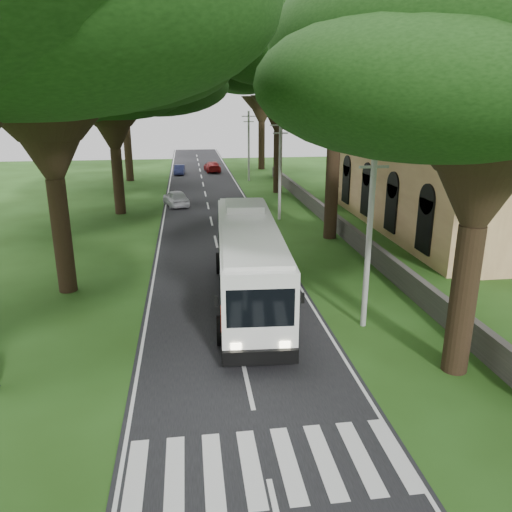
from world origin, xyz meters
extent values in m
plane|color=#224313|center=(0.00, 0.00, 0.00)|extent=(140.00, 140.00, 0.00)
cube|color=black|center=(0.00, 25.00, 0.01)|extent=(8.00, 120.00, 0.04)
cube|color=silver|center=(0.00, -2.00, 0.00)|extent=(8.00, 3.00, 0.01)
cube|color=#383533|center=(9.00, 24.00, 0.60)|extent=(0.35, 50.00, 1.20)
cube|color=tan|center=(18.00, 22.00, 3.20)|extent=(12.00, 22.00, 6.40)
pyramid|color=#595960|center=(18.00, 22.00, 8.60)|extent=(14.00, 24.00, 2.20)
cube|color=tan|center=(15.00, 12.00, 5.00)|extent=(3.00, 3.00, 10.00)
cylinder|color=gray|center=(5.50, 6.00, 4.00)|extent=(0.24, 0.24, 8.00)
cube|color=gray|center=(5.50, 6.00, 7.40)|extent=(1.60, 0.10, 0.10)
cube|color=gray|center=(5.50, 6.00, 6.80)|extent=(1.20, 0.10, 0.10)
cylinder|color=gray|center=(5.50, 26.00, 4.00)|extent=(0.24, 0.24, 8.00)
cube|color=gray|center=(5.50, 26.00, 7.40)|extent=(1.60, 0.10, 0.10)
cube|color=gray|center=(5.50, 26.00, 6.80)|extent=(1.20, 0.10, 0.10)
cylinder|color=gray|center=(5.50, 46.00, 4.00)|extent=(0.24, 0.24, 8.00)
cube|color=gray|center=(5.50, 46.00, 7.40)|extent=(1.60, 0.10, 0.10)
cube|color=gray|center=(5.50, 46.00, 6.80)|extent=(1.20, 0.10, 0.10)
cylinder|color=black|center=(-8.00, 12.00, 2.84)|extent=(0.90, 0.90, 5.68)
cone|color=black|center=(-8.00, 12.00, 7.58)|extent=(3.20, 3.20, 3.80)
ellipsoid|color=black|center=(-8.00, 12.00, 11.63)|extent=(14.80, 14.80, 6.22)
cylinder|color=black|center=(-7.50, 30.00, 2.69)|extent=(0.90, 0.90, 5.39)
cone|color=black|center=(-7.50, 30.00, 7.29)|extent=(3.20, 3.20, 3.80)
ellipsoid|color=black|center=(-7.50, 30.00, 10.97)|extent=(15.94, 15.94, 6.70)
cylinder|color=black|center=(-8.50, 48.00, 3.09)|extent=(0.90, 0.90, 6.18)
cone|color=black|center=(-8.50, 48.00, 8.08)|extent=(3.20, 3.20, 3.80)
ellipsoid|color=black|center=(-8.50, 48.00, 12.74)|extent=(13.72, 13.72, 5.76)
cylinder|color=black|center=(7.50, 2.00, 2.68)|extent=(0.90, 0.90, 5.35)
cone|color=black|center=(7.50, 2.00, 7.25)|extent=(3.20, 3.20, 3.80)
ellipsoid|color=black|center=(7.50, 2.00, 10.90)|extent=(13.69, 13.69, 5.75)
cylinder|color=black|center=(8.00, 20.00, 3.26)|extent=(0.90, 0.90, 6.51)
cone|color=black|center=(8.00, 20.00, 8.41)|extent=(3.20, 3.20, 3.80)
ellipsoid|color=black|center=(8.00, 20.00, 13.48)|extent=(16.35, 16.35, 6.87)
cylinder|color=black|center=(7.50, 38.00, 3.13)|extent=(0.90, 0.90, 6.26)
cone|color=black|center=(7.50, 38.00, 8.16)|extent=(3.20, 3.20, 3.80)
ellipsoid|color=black|center=(7.50, 38.00, 12.91)|extent=(13.11, 13.11, 5.51)
cylinder|color=black|center=(8.50, 56.00, 3.13)|extent=(0.90, 0.90, 6.25)
cone|color=black|center=(8.50, 56.00, 8.15)|extent=(3.20, 3.20, 3.80)
ellipsoid|color=black|center=(8.50, 56.00, 12.90)|extent=(12.94, 12.94, 5.43)
cube|color=white|center=(0.94, 9.35, 2.09)|extent=(3.47, 13.16, 3.20)
cube|color=black|center=(0.96, 9.68, 2.55)|extent=(3.39, 10.78, 1.19)
cube|color=black|center=(0.94, 9.35, 0.54)|extent=(3.51, 13.20, 0.38)
cube|color=#B11C0B|center=(0.94, 9.35, 1.36)|extent=(3.44, 11.86, 0.20)
cube|color=white|center=(0.94, 9.35, 3.75)|extent=(3.22, 12.49, 0.20)
cylinder|color=black|center=(-0.66, 5.10, 0.60)|extent=(0.45, 1.21, 1.19)
cylinder|color=black|center=(2.04, 4.94, 0.60)|extent=(0.45, 1.21, 1.19)
cylinder|color=black|center=(-0.17, 13.55, 0.60)|extent=(0.45, 1.21, 1.19)
cylinder|color=black|center=(2.54, 13.39, 0.60)|extent=(0.45, 1.21, 1.19)
imported|color=silver|center=(-2.85, 32.32, 0.76)|extent=(2.74, 4.59, 1.46)
imported|color=navy|center=(-2.71, 52.36, 0.62)|extent=(1.44, 3.62, 1.17)
imported|color=maroon|center=(1.60, 54.12, 0.71)|extent=(2.28, 4.80, 1.35)
camera|label=1|loc=(-1.76, -12.81, 9.35)|focal=35.00mm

